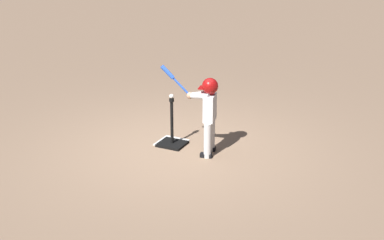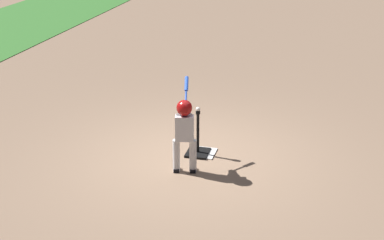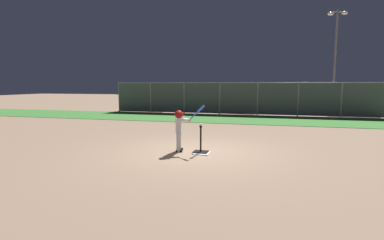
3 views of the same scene
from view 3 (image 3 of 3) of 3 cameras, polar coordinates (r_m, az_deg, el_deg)
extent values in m
plane|color=#93755B|center=(8.79, 0.78, -6.09)|extent=(90.00, 90.00, 0.00)
cube|color=#3D7F33|center=(17.15, 7.82, 0.21)|extent=(56.00, 4.41, 0.02)
cylinder|color=#9E9EA3|center=(22.24, -13.72, 4.28)|extent=(0.08, 0.08, 2.10)
cylinder|color=#9E9EA3|center=(21.18, -7.89, 4.29)|extent=(0.08, 0.08, 2.10)
cylinder|color=#9E9EA3|center=(20.36, -1.52, 4.25)|extent=(0.08, 0.08, 2.10)
cylinder|color=#9E9EA3|center=(19.81, 5.29, 4.15)|extent=(0.08, 0.08, 2.10)
cylinder|color=#9E9EA3|center=(19.55, 12.39, 3.99)|extent=(0.08, 0.08, 2.10)
cylinder|color=#9E9EA3|center=(19.59, 19.56, 3.76)|extent=(0.08, 0.08, 2.10)
cylinder|color=#9E9EA3|center=(19.94, 26.58, 3.48)|extent=(0.08, 0.08, 2.10)
cube|color=#565B60|center=(19.64, 8.82, 4.08)|extent=(17.10, 0.02, 2.02)
cylinder|color=#9E9EA3|center=(19.62, 8.87, 7.03)|extent=(17.10, 0.04, 0.04)
cube|color=white|center=(8.60, 1.86, -6.31)|extent=(0.45, 0.45, 0.02)
cube|color=black|center=(8.67, 1.66, -6.13)|extent=(0.42, 0.38, 0.04)
cylinder|color=black|center=(8.60, 1.67, -3.74)|extent=(0.05, 0.05, 0.70)
cylinder|color=black|center=(8.54, 1.68, -1.27)|extent=(0.08, 0.08, 0.05)
cylinder|color=silver|center=(8.98, -2.43, -4.03)|extent=(0.14, 0.14, 0.55)
cube|color=black|center=(9.02, -2.30, -5.56)|extent=(0.19, 0.12, 0.06)
cylinder|color=silver|center=(8.72, -2.60, -4.35)|extent=(0.14, 0.14, 0.55)
cube|color=black|center=(8.77, -2.46, -5.93)|extent=(0.19, 0.12, 0.06)
cube|color=silver|center=(8.77, -2.53, -1.12)|extent=(0.21, 0.31, 0.41)
sphere|color=tan|center=(8.73, -2.55, 0.98)|extent=(0.21, 0.21, 0.21)
sphere|color=maroon|center=(8.73, -2.55, 1.07)|extent=(0.25, 0.25, 0.25)
cube|color=maroon|center=(8.72, -1.88, 0.87)|extent=(0.16, 0.20, 0.01)
cylinder|color=silver|center=(8.78, -1.52, 0.12)|extent=(0.33, 0.11, 0.12)
cylinder|color=silver|center=(8.68, -1.57, 0.05)|extent=(0.33, 0.23, 0.12)
sphere|color=tan|center=(8.72, -0.54, -0.04)|extent=(0.10, 0.10, 0.10)
cylinder|color=blue|center=(8.69, 0.85, 1.31)|extent=(0.44, 0.12, 0.44)
cylinder|color=blue|center=(8.67, 1.74, 2.18)|extent=(0.23, 0.11, 0.22)
cylinder|color=black|center=(8.72, -0.64, -0.13)|extent=(0.05, 0.06, 0.04)
sphere|color=white|center=(8.53, 1.68, -0.86)|extent=(0.07, 0.07, 0.07)
cube|color=#93969E|center=(23.37, -8.11, 2.69)|extent=(3.59, 0.22, 0.04)
cube|color=#93969E|center=(23.60, -7.88, 2.08)|extent=(3.59, 0.28, 0.04)
cube|color=#93969E|center=(22.83, -8.68, 3.36)|extent=(3.59, 0.22, 0.04)
cube|color=#93969E|center=(23.05, -8.44, 2.73)|extent=(3.59, 0.28, 0.04)
cube|color=#93969E|center=(22.29, -9.28, 4.06)|extent=(3.59, 0.22, 0.04)
cube|color=#93969E|center=(22.51, -9.03, 3.41)|extent=(3.59, 0.28, 0.04)
cube|color=#93969E|center=(21.76, -9.91, 4.80)|extent=(3.59, 0.22, 0.04)
cube|color=#93969E|center=(21.98, -9.65, 4.12)|extent=(3.59, 0.28, 0.04)
cylinder|color=#93969E|center=(23.00, -4.08, 2.32)|extent=(0.06, 0.06, 0.33)
cylinder|color=#93969E|center=(21.15, -5.80, 3.16)|extent=(0.06, 0.06, 1.25)
cylinder|color=#93969E|center=(22.05, -4.92, 3.75)|extent=(0.05, 1.96, 0.97)
cylinder|color=#93969E|center=(24.28, -11.49, 2.43)|extent=(0.06, 0.06, 0.33)
cylinder|color=#93969E|center=(22.53, -13.70, 3.23)|extent=(0.06, 0.06, 1.25)
cylinder|color=#93969E|center=(23.37, -12.58, 3.78)|extent=(0.05, 1.96, 0.97)
cube|color=#93969E|center=(22.03, 9.02, 2.45)|extent=(3.01, 0.62, 0.04)
cube|color=#93969E|center=(22.28, 9.15, 1.78)|extent=(3.02, 0.68, 0.04)
cube|color=#93969E|center=(21.45, 8.67, 3.18)|extent=(3.01, 0.62, 0.04)
cube|color=#93969E|center=(21.69, 8.81, 2.49)|extent=(3.02, 0.68, 0.04)
cube|color=#93969E|center=(20.87, 8.30, 3.95)|extent=(3.01, 0.62, 0.04)
cube|color=#93969E|center=(21.11, 8.45, 3.23)|extent=(3.02, 0.68, 0.04)
cylinder|color=#93969E|center=(21.99, 12.67, 1.97)|extent=(0.06, 0.06, 0.33)
cylinder|color=#93969E|center=(20.60, 12.02, 2.55)|extent=(0.06, 0.06, 0.96)
cylinder|color=#93969E|center=(21.27, 12.38, 3.12)|extent=(0.23, 1.41, 0.67)
cylinder|color=#93969E|center=(22.63, 5.74, 2.23)|extent=(0.06, 0.06, 0.33)
cylinder|color=#93969E|center=(21.28, 4.66, 2.81)|extent=(0.06, 0.06, 0.96)
cylinder|color=#93969E|center=(21.93, 5.22, 3.36)|extent=(0.23, 1.41, 0.67)
cube|color=#93969E|center=(22.63, 27.81, 1.86)|extent=(2.89, 0.56, 0.04)
cube|color=#93969E|center=(22.88, 27.71, 1.22)|extent=(2.90, 0.62, 0.04)
cube|color=#93969E|center=(22.04, 28.00, 2.57)|extent=(2.89, 0.56, 0.04)
cube|color=#93969E|center=(22.29, 27.90, 1.90)|extent=(2.90, 0.62, 0.04)
cube|color=#93969E|center=(21.46, 28.21, 3.32)|extent=(2.89, 0.56, 0.04)
cube|color=#93969E|center=(21.70, 28.11, 2.62)|extent=(2.90, 0.62, 0.04)
cube|color=#93969E|center=(20.88, 28.43, 4.10)|extent=(2.89, 0.56, 0.04)
cube|color=#93969E|center=(21.12, 28.32, 3.37)|extent=(2.90, 0.62, 0.04)
cylinder|color=#93969E|center=(23.05, 31.01, 1.38)|extent=(0.06, 0.06, 0.34)
cylinder|color=#93969E|center=(21.10, 31.92, 2.21)|extent=(0.06, 0.06, 1.29)
cylinder|color=#93969E|center=(22.05, 31.51, 2.83)|extent=(0.28, 1.95, 1.00)
cylinder|color=#93969E|center=(22.77, 24.40, 1.69)|extent=(0.06, 0.06, 0.34)
cylinder|color=#93969E|center=(20.80, 24.70, 2.57)|extent=(0.06, 0.06, 1.29)
cylinder|color=#93969E|center=(21.76, 24.60, 3.18)|extent=(0.28, 1.95, 1.00)
cylinder|color=slate|center=(32.03, 25.61, 10.61)|extent=(0.20, 0.20, 8.90)
cylinder|color=slate|center=(32.63, 26.01, 17.98)|extent=(1.40, 0.10, 0.10)
ellipsoid|color=silver|center=(32.51, 24.91, 17.89)|extent=(0.56, 0.44, 0.32)
ellipsoid|color=silver|center=(32.72, 27.08, 17.71)|extent=(0.56, 0.44, 0.32)
camera|label=1|loc=(16.26, -5.62, 11.81)|focal=50.00mm
camera|label=2|loc=(11.97, -43.73, 14.81)|focal=50.00mm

